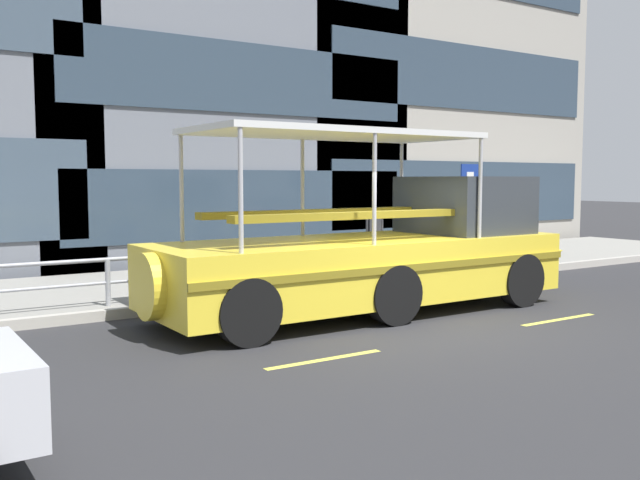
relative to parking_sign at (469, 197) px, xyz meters
The scene contains 8 objects.
ground_plane 7.20m from the parking_sign, 143.09° to the right, with size 120.00×120.00×0.00m, color #2B2B2D.
sidewalk 6.02m from the parking_sign, 165.46° to the left, with size 32.00×4.80×0.18m, color gray.
curb_edge 5.94m from the parking_sign, 169.25° to the right, with size 32.00×0.18×0.18m, color #B2ADA3.
lane_centreline 7.89m from the parking_sign, 136.42° to the right, with size 25.80×0.12×0.01m.
curb_guardrail 5.81m from the parking_sign, behind, with size 11.52×0.09×0.85m.
parking_sign is the anchor object (origin of this frame).
duck_tour_boat 5.86m from the parking_sign, 149.77° to the right, with size 9.60×2.55×3.22m.
pedestrian_near_bow 2.82m from the parking_sign, 169.18° to the left, with size 0.42×0.25×1.53m.
Camera 1 is at (-7.45, -8.68, 2.39)m, focal length 39.22 mm.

